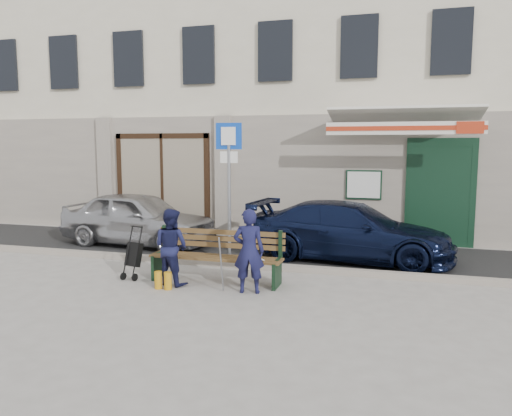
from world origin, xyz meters
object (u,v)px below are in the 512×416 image
at_px(man, 249,251).
at_px(stroller, 134,256).
at_px(parking_sign, 229,169).
at_px(car_silver, 138,218).
at_px(car_navy, 350,231).
at_px(bench, 214,257).
at_px(woman, 171,247).

bearing_deg(man, stroller, -17.96).
bearing_deg(parking_sign, man, -68.61).
relative_size(car_silver, car_navy, 0.91).
bearing_deg(bench, car_silver, 138.66).
relative_size(car_navy, man, 3.03).
relative_size(parking_sign, man, 2.05).
height_order(car_navy, bench, car_navy).
bearing_deg(parking_sign, car_silver, 152.53).
relative_size(car_silver, woman, 2.89).
distance_m(car_navy, woman, 3.96).
distance_m(car_silver, stroller, 3.11).
distance_m(car_navy, stroller, 4.50).
distance_m(car_navy, bench, 3.26).
bearing_deg(woman, parking_sign, -87.80).
xyz_separation_m(car_silver, bench, (2.94, -2.59, -0.20)).
xyz_separation_m(parking_sign, man, (1.02, -1.97, -1.25)).
bearing_deg(parking_sign, woman, -108.88).
relative_size(car_silver, bench, 1.62).
distance_m(car_silver, man, 4.82).
relative_size(man, woman, 1.05).
height_order(bench, woman, woman).
xyz_separation_m(car_silver, man, (3.74, -3.04, 0.04)).
xyz_separation_m(bench, woman, (-0.65, -0.35, 0.21)).
height_order(parking_sign, bench, parking_sign).
bearing_deg(car_silver, woman, -135.87).
height_order(car_silver, parking_sign, parking_sign).
bearing_deg(woman, bench, -136.50).
distance_m(parking_sign, man, 2.55).
xyz_separation_m(car_navy, parking_sign, (-2.40, -0.90, 1.33)).
distance_m(car_silver, woman, 3.72).
height_order(woman, stroller, woman).
relative_size(car_silver, stroller, 4.08).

